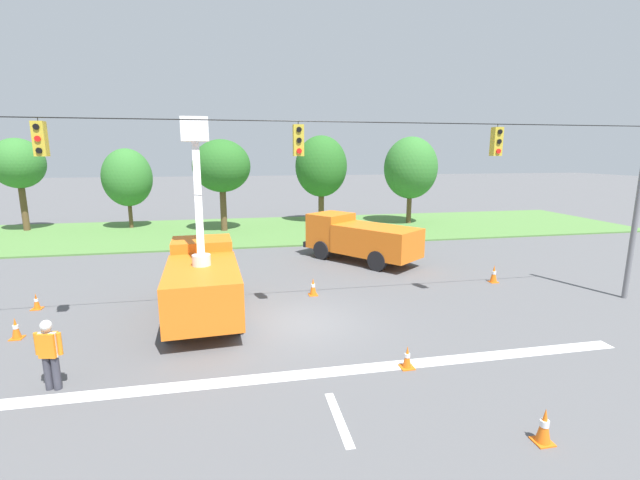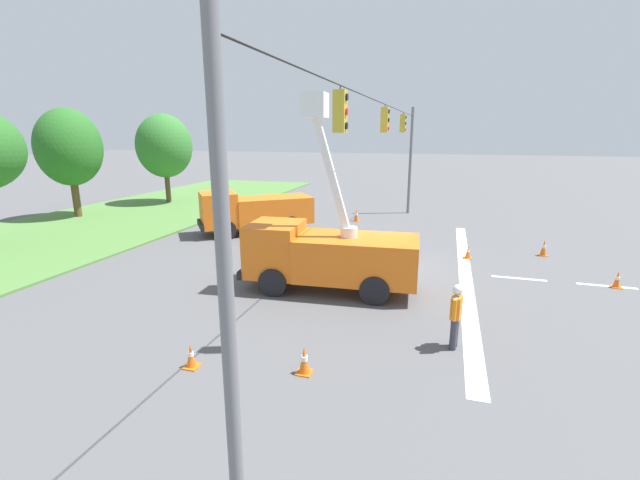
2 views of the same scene
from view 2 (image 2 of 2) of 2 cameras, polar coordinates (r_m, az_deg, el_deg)
name	(u,v)px [view 2 (image 2 of 2)]	position (r m, az deg, el deg)	size (l,w,h in m)	color
ground_plane	(379,266)	(18.43, 7.93, -3.50)	(200.00, 200.00, 0.00)	#565659
grass_verge	(49,237)	(27.45, -32.43, 0.37)	(56.00, 12.00, 0.10)	#517F3D
lane_markings	(505,277)	(18.42, 23.40, -4.56)	(17.60, 15.25, 0.01)	silver
signal_gantry	(383,161)	(17.56, 8.41, 10.37)	(26.20, 0.33, 7.20)	slate
tree_east	(69,148)	(32.39, -30.46, 10.56)	(4.20, 3.80, 7.07)	brown
tree_far_east	(164,146)	(36.07, -20.06, 11.67)	(4.19, 4.25, 6.94)	brown
utility_truck_bucket_lift	(328,251)	(15.26, 1.01, -1.52)	(2.73, 6.33, 6.82)	orange
utility_truck_support_near	(254,210)	(24.45, -8.78, 3.92)	(5.60, 6.35, 2.37)	orange
road_worker	(456,313)	(11.81, 17.67, -9.22)	(0.64, 0.31, 1.77)	#383842
traffic_cone_foreground_left	(617,280)	(19.16, 34.87, -4.37)	(0.36, 0.36, 0.62)	orange
traffic_cone_foreground_right	(468,252)	(20.43, 19.14, -1.54)	(0.36, 0.36, 0.62)	orange
traffic_cone_mid_left	(191,356)	(11.17, -16.83, -14.62)	(0.36, 0.36, 0.61)	orange
traffic_cone_mid_right	(304,360)	(10.47, -2.11, -15.75)	(0.36, 0.36, 0.68)	orange
traffic_cone_lane_edge_a	(356,215)	(27.55, 4.88, 3.32)	(0.36, 0.36, 0.78)	orange
traffic_cone_lane_edge_b	(324,248)	(19.76, 0.54, -1.09)	(0.36, 0.36, 0.71)	orange
traffic_cone_far_left	(544,248)	(22.26, 27.68, -0.95)	(0.36, 0.36, 0.74)	orange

